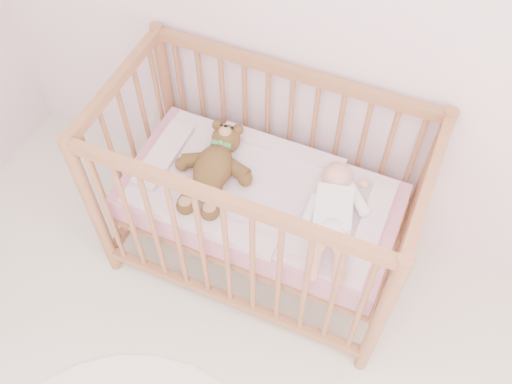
% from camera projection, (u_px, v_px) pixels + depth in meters
% --- Properties ---
extents(wall_back, '(4.00, 0.02, 2.70)m').
position_uv_depth(wall_back, '(415.00, 11.00, 1.98)').
color(wall_back, white).
rests_on(wall_back, floor).
extents(crib, '(1.36, 0.76, 1.00)m').
position_uv_depth(crib, '(260.00, 199.00, 2.55)').
color(crib, '#A56746').
rests_on(crib, floor).
extents(mattress, '(1.22, 0.62, 0.13)m').
position_uv_depth(mattress, '(260.00, 201.00, 2.57)').
color(mattress, '#D0818F').
rests_on(mattress, crib).
extents(blanket, '(1.10, 0.58, 0.06)m').
position_uv_depth(blanket, '(260.00, 191.00, 2.50)').
color(blanket, '#DE99B6').
rests_on(blanket, mattress).
extents(baby, '(0.42, 0.65, 0.14)m').
position_uv_depth(baby, '(333.00, 210.00, 2.36)').
color(baby, white).
rests_on(baby, blanket).
extents(teddy_bear, '(0.43, 0.57, 0.15)m').
position_uv_depth(teddy_bear, '(213.00, 168.00, 2.47)').
color(teddy_bear, brown).
rests_on(teddy_bear, blanket).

